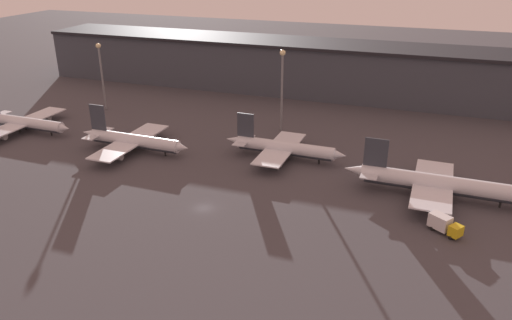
{
  "coord_description": "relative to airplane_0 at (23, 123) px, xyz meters",
  "views": [
    {
      "loc": [
        45.22,
        -91.1,
        55.69
      ],
      "look_at": [
        6.59,
        17.32,
        6.0
      ],
      "focal_mm": 35.0,
      "sensor_mm": 36.0,
      "label": 1
    }
  ],
  "objects": [
    {
      "name": "ground",
      "position": [
        76.74,
        -27.3,
        -3.04
      ],
      "size": [
        600.0,
        600.0,
        0.0
      ],
      "primitive_type": "plane",
      "color": "#423F44"
    },
    {
      "name": "service_vehicle_2",
      "position": [
        128.73,
        -20.1,
        -0.98
      ],
      "size": [
        7.32,
        6.14,
        3.74
      ],
      "rotation": [
        0.0,
        0.0,
        -0.6
      ],
      "color": "gold",
      "rests_on": "ground"
    },
    {
      "name": "airplane_1",
      "position": [
        42.57,
        -2.61,
        0.19
      ],
      "size": [
        35.89,
        31.11,
        12.88
      ],
      "rotation": [
        0.0,
        0.0,
        -0.02
      ],
      "color": "silver",
      "rests_on": "ground"
    },
    {
      "name": "airplane_2",
      "position": [
        85.56,
        6.78,
        0.15
      ],
      "size": [
        35.53,
        26.73,
        12.07
      ],
      "rotation": [
        0.0,
        0.0,
        -0.02
      ],
      "color": "silver",
      "rests_on": "ground"
    },
    {
      "name": "airplane_3",
      "position": [
        127.3,
        -3.77,
        0.59
      ],
      "size": [
        45.93,
        28.44,
        13.09
      ],
      "rotation": [
        0.0,
        0.0,
        -0.02
      ],
      "color": "silver",
      "rests_on": "ground"
    },
    {
      "name": "lamp_post_0",
      "position": [
        10.57,
        29.19,
        12.39
      ],
      "size": [
        1.8,
        1.8,
        24.15
      ],
      "color": "slate",
      "rests_on": "ground"
    },
    {
      "name": "terminal_building",
      "position": [
        76.74,
        76.54,
        7.29
      ],
      "size": [
        232.68,
        26.22,
        20.57
      ],
      "color": "#3D424C",
      "rests_on": "ground"
    },
    {
      "name": "lamp_post_1",
      "position": [
        78.08,
        29.19,
        13.5
      ],
      "size": [
        1.8,
        1.8,
        26.17
      ],
      "color": "slate",
      "rests_on": "ground"
    },
    {
      "name": "airplane_0",
      "position": [
        0.0,
        0.0,
        0.0
      ],
      "size": [
        35.98,
        34.09,
        12.13
      ],
      "rotation": [
        0.0,
        0.0,
        -0.02
      ],
      "color": "silver",
      "rests_on": "ground"
    }
  ]
}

